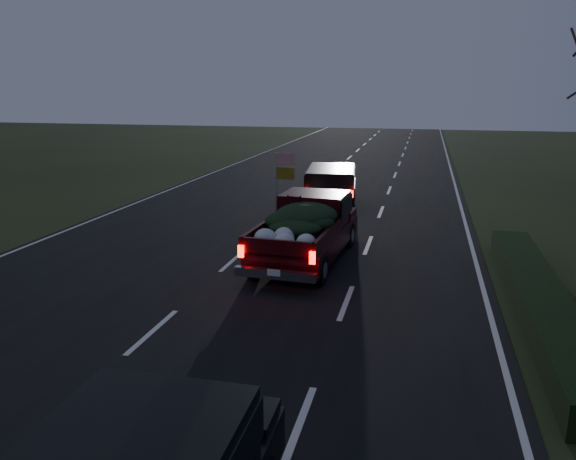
% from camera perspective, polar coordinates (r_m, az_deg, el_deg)
% --- Properties ---
extents(ground, '(120.00, 120.00, 0.00)m').
position_cam_1_polar(ground, '(11.89, -13.58, -10.06)').
color(ground, black).
rests_on(ground, ground).
extents(road_asphalt, '(14.00, 120.00, 0.02)m').
position_cam_1_polar(road_asphalt, '(11.89, -13.59, -10.02)').
color(road_asphalt, black).
rests_on(road_asphalt, ground).
extents(hedge_row, '(1.00, 10.00, 0.60)m').
position_cam_1_polar(hedge_row, '(13.62, 24.16, -6.42)').
color(hedge_row, black).
rests_on(hedge_row, ground).
extents(pickup_truck, '(2.32, 5.32, 2.73)m').
position_cam_1_polar(pickup_truck, '(15.90, 1.90, 0.44)').
color(pickup_truck, '#39070C').
rests_on(pickup_truck, ground).
extents(lead_suv, '(2.46, 4.85, 1.34)m').
position_cam_1_polar(lead_suv, '(23.24, 4.41, 4.80)').
color(lead_suv, black).
rests_on(lead_suv, ground).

